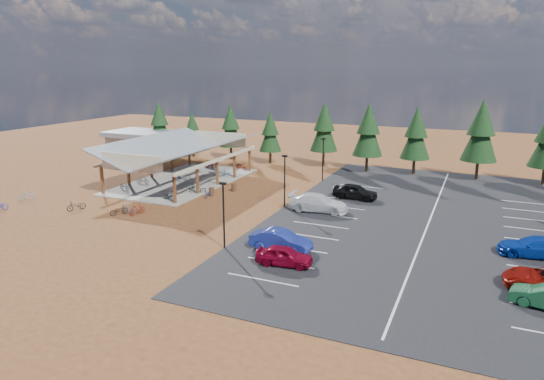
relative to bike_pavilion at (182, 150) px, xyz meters
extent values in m
plane|color=#5A2F17|center=(10.00, -7.00, -3.82)|extent=(140.00, 140.00, 0.00)
cube|color=black|center=(28.50, -4.00, -3.80)|extent=(27.00, 44.00, 0.04)
cube|color=gray|center=(0.00, 0.00, -3.77)|extent=(10.60, 18.60, 0.10)
cube|color=brown|center=(-4.60, -8.40, -2.22)|extent=(0.25, 0.25, 3.00)
cube|color=brown|center=(-4.60, -4.20, -2.22)|extent=(0.25, 0.25, 3.00)
cube|color=brown|center=(-4.60, 0.00, -2.22)|extent=(0.25, 0.25, 3.00)
cube|color=brown|center=(-4.60, 4.20, -2.22)|extent=(0.25, 0.25, 3.00)
cube|color=brown|center=(-4.60, 8.40, -2.22)|extent=(0.25, 0.25, 3.00)
cube|color=brown|center=(4.60, -8.40, -2.22)|extent=(0.25, 0.25, 3.00)
cube|color=brown|center=(4.60, -4.20, -2.22)|extent=(0.25, 0.25, 3.00)
cube|color=brown|center=(4.60, 0.00, -2.22)|extent=(0.25, 0.25, 3.00)
cube|color=brown|center=(4.60, 4.20, -2.22)|extent=(0.25, 0.25, 3.00)
cube|color=brown|center=(4.60, 8.40, -2.22)|extent=(0.25, 0.25, 3.00)
cube|color=beige|center=(-5.00, 0.00, -0.72)|extent=(0.22, 18.00, 0.35)
cube|color=beige|center=(5.00, 0.00, -0.72)|extent=(0.22, 18.00, 0.35)
cube|color=slate|center=(-2.90, 0.00, 0.18)|extent=(5.85, 19.40, 2.13)
cube|color=slate|center=(2.90, 0.00, 0.18)|extent=(5.85, 19.40, 2.13)
cube|color=beige|center=(0.00, -9.00, 0.08)|extent=(7.50, 0.15, 1.80)
cube|color=beige|center=(0.00, 9.00, 0.08)|extent=(7.50, 0.15, 1.80)
cube|color=#ADA593|center=(-14.00, 11.00, -2.22)|extent=(10.00, 6.00, 3.20)
cube|color=slate|center=(-14.00, 11.00, -0.27)|extent=(11.00, 7.00, 0.70)
cylinder|color=black|center=(15.00, -17.00, -1.32)|extent=(0.14, 0.14, 5.00)
cube|color=black|center=(15.00, -17.00, 1.23)|extent=(0.50, 0.25, 0.18)
cylinder|color=black|center=(15.00, -5.00, -1.32)|extent=(0.14, 0.14, 5.00)
cube|color=black|center=(15.00, -5.00, 1.23)|extent=(0.50, 0.25, 0.18)
cylinder|color=black|center=(15.00, 7.00, -1.32)|extent=(0.14, 0.14, 5.00)
cube|color=black|center=(15.00, 7.00, 1.23)|extent=(0.50, 0.25, 0.18)
cylinder|color=#4C301B|center=(6.38, -4.28, -3.37)|extent=(0.60, 0.60, 0.90)
cylinder|color=#4C301B|center=(7.64, -1.64, -3.37)|extent=(0.60, 0.60, 0.90)
cylinder|color=#382314|center=(-13.50, 14.03, -2.83)|extent=(0.36, 0.36, 1.98)
cone|color=black|center=(-13.50, 14.03, 0.53)|extent=(3.48, 3.48, 4.75)
cone|color=black|center=(-13.50, 14.03, 2.51)|extent=(2.69, 2.69, 3.56)
cylinder|color=#382314|center=(-7.66, 14.11, -3.00)|extent=(0.36, 0.36, 1.64)
cone|color=black|center=(-7.66, 14.11, -0.22)|extent=(2.89, 2.89, 3.94)
cone|color=black|center=(-7.66, 14.11, 1.42)|extent=(2.23, 2.23, 2.95)
cylinder|color=#382314|center=(-1.55, 14.77, -2.85)|extent=(0.36, 0.36, 1.94)
cone|color=black|center=(-1.55, 14.77, 0.44)|extent=(3.41, 3.41, 4.66)
cone|color=black|center=(-1.55, 14.77, 2.38)|extent=(2.64, 2.64, 3.49)
cylinder|color=#382314|center=(4.98, 14.23, -2.94)|extent=(0.36, 0.36, 1.77)
cone|color=black|center=(4.98, 14.23, 0.08)|extent=(3.12, 3.12, 4.25)
cone|color=black|center=(4.98, 14.23, 1.85)|extent=(2.41, 2.41, 3.19)
cylinder|color=#382314|center=(12.35, 15.53, -2.76)|extent=(0.36, 0.36, 2.13)
cone|color=black|center=(12.35, 15.53, 0.85)|extent=(3.74, 3.74, 5.10)
cone|color=black|center=(12.35, 15.53, 2.98)|extent=(2.89, 2.89, 3.83)
cylinder|color=#382314|center=(18.67, 14.10, -2.74)|extent=(0.36, 0.36, 2.17)
cone|color=black|center=(18.67, 14.10, 0.96)|extent=(3.83, 3.83, 5.22)
cone|color=black|center=(18.67, 14.10, 3.13)|extent=(2.96, 2.96, 3.91)
cylinder|color=#382314|center=(24.47, 14.92, -2.78)|extent=(0.36, 0.36, 2.09)
cone|color=black|center=(24.47, 14.92, 0.76)|extent=(3.67, 3.67, 5.00)
cone|color=black|center=(24.47, 14.92, 2.85)|extent=(2.84, 2.84, 3.75)
cylinder|color=#382314|center=(31.83, 15.00, -2.64)|extent=(0.36, 0.36, 2.36)
cone|color=black|center=(31.83, 15.00, 1.38)|extent=(4.16, 4.16, 5.67)
cone|color=black|center=(31.83, 15.00, 3.74)|extent=(3.21, 3.21, 4.26)
cylinder|color=#382314|center=(38.91, 15.04, -2.74)|extent=(0.36, 0.36, 2.17)
imported|color=black|center=(-3.52, -6.30, -3.28)|extent=(1.80, 1.11, 0.89)
imported|color=gray|center=(-3.63, -3.02, -3.27)|extent=(1.56, 0.71, 0.90)
imported|color=navy|center=(-0.91, -0.03, -3.31)|extent=(1.67, 1.01, 0.83)
imported|color=maroon|center=(-0.86, 7.55, -3.21)|extent=(1.73, 0.53, 1.03)
imported|color=black|center=(3.47, -7.80, -3.33)|extent=(1.56, 0.68, 0.80)
imported|color=gray|center=(1.02, -0.68, -3.22)|extent=(1.73, 0.70, 1.01)
imported|color=#1C529B|center=(2.94, 3.85, -3.22)|extent=(2.03, 1.26, 1.01)
imported|color=#9D2814|center=(3.64, 7.73, -3.21)|extent=(1.76, 0.94, 1.02)
imported|color=black|center=(-2.74, -14.03, -3.34)|extent=(1.29, 1.93, 0.96)
imported|color=#919399|center=(-10.08, -13.39, -3.33)|extent=(1.32, 1.64, 1.00)
imported|color=maroon|center=(3.50, -12.85, -3.29)|extent=(0.93, 1.85, 1.07)
imported|color=black|center=(2.00, -13.59, -3.37)|extent=(1.31, 1.82, 0.91)
imported|color=gray|center=(2.80, -12.98, -3.33)|extent=(1.69, 0.81, 0.98)
imported|color=navy|center=(6.42, -5.13, -3.40)|extent=(0.91, 1.70, 0.85)
imported|color=black|center=(4.46, -4.08, -3.32)|extent=(2.02, 1.12, 1.01)
imported|color=maroon|center=(20.38, -18.19, -3.11)|extent=(4.13, 2.08, 1.35)
imported|color=navy|center=(19.10, -15.78, -3.02)|extent=(4.68, 1.67, 1.54)
imported|color=silver|center=(18.52, -5.15, -2.97)|extent=(5.75, 2.60, 1.64)
imported|color=black|center=(20.60, 0.53, -3.00)|extent=(4.68, 2.11, 1.56)
imported|color=#092F9A|center=(36.34, -9.52, -3.06)|extent=(5.19, 2.53, 1.45)
camera|label=1|loc=(32.11, -47.08, 9.63)|focal=32.00mm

